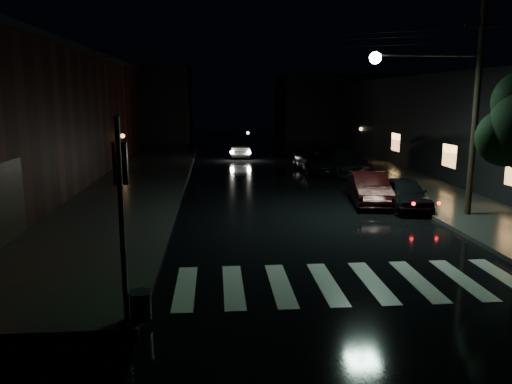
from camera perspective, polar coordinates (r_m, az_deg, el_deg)
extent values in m
plane|color=black|center=(12.36, -2.52, -11.58)|extent=(120.00, 120.00, 0.00)
cube|color=#282826|center=(26.24, -14.72, 0.34)|extent=(6.00, 44.00, 0.15)
cube|color=#282826|center=(27.86, 17.29, 0.80)|extent=(4.00, 44.00, 0.15)
cube|color=black|center=(34.23, 26.06, 6.92)|extent=(10.00, 40.00, 6.00)
cube|color=black|center=(57.23, -14.59, 9.84)|extent=(14.00, 10.00, 8.00)
cube|color=black|center=(58.24, 9.74, 9.55)|extent=(14.00, 10.00, 7.00)
cube|color=beige|center=(13.26, 10.66, -10.14)|extent=(9.00, 3.00, 0.01)
cylinder|color=slate|center=(10.40, -15.09, -3.26)|extent=(0.12, 0.12, 4.20)
cylinder|color=black|center=(10.93, -13.02, -12.57)|extent=(0.44, 0.44, 0.55)
cylinder|color=slate|center=(10.81, -13.09, -11.14)|extent=(0.48, 0.48, 0.04)
cube|color=black|center=(10.36, -15.23, 3.16)|extent=(0.28, 0.16, 0.85)
sphere|color=#0CFF33|center=(10.48, -15.07, 1.87)|extent=(0.20, 0.20, 0.20)
sphere|color=black|center=(17.39, 26.63, 5.55)|extent=(1.80, 1.80, 1.80)
cylinder|color=black|center=(20.92, 23.82, 8.41)|extent=(0.24, 0.24, 8.00)
cube|color=black|center=(21.07, 24.50, 16.98)|extent=(1.40, 0.10, 0.10)
cylinder|color=slate|center=(20.10, 19.10, 14.53)|extent=(4.00, 0.08, 0.08)
sphere|color=#BFFFD8|center=(19.39, 13.48, 14.68)|extent=(0.44, 0.44, 0.44)
imported|color=black|center=(22.08, 16.63, -0.17)|extent=(1.84, 3.97, 1.32)
imported|color=black|center=(22.74, 12.79, 0.45)|extent=(2.06, 4.43, 1.41)
imported|color=black|center=(31.38, 10.12, 3.56)|extent=(2.36, 5.58, 1.61)
imported|color=black|center=(31.90, 7.36, 3.71)|extent=(2.89, 5.74, 1.56)
imported|color=black|center=(39.32, -1.61, 5.00)|extent=(1.86, 4.27, 1.37)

